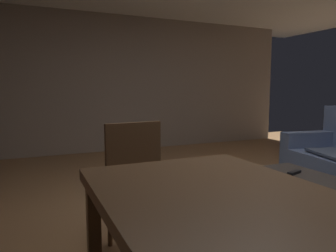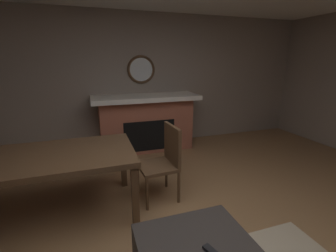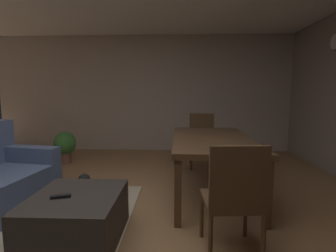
% 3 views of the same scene
% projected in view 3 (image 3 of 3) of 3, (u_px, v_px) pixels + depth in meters
% --- Properties ---
extents(floor, '(9.12, 9.12, 0.00)m').
position_uv_depth(floor, '(96.00, 250.00, 2.11)').
color(floor, olive).
extents(wall_right_window_side, '(0.12, 6.79, 2.55)m').
position_uv_depth(wall_right_window_side, '(148.00, 94.00, 5.71)').
color(wall_right_window_side, '#B2A59B').
rests_on(wall_right_window_side, ground).
extents(area_rug, '(2.60, 2.00, 0.01)m').
position_uv_depth(area_rug, '(11.00, 239.00, 2.27)').
color(area_rug, tan).
rests_on(area_rug, ground).
extents(ottoman_coffee_table, '(0.82, 0.75, 0.43)m').
position_uv_depth(ottoman_coffee_table, '(77.00, 218.00, 2.22)').
color(ottoman_coffee_table, '#2D2826').
rests_on(ottoman_coffee_table, ground).
extents(tv_remote, '(0.09, 0.17, 0.02)m').
position_uv_depth(tv_remote, '(61.00, 196.00, 2.13)').
color(tv_remote, black).
rests_on(tv_remote, ottoman_coffee_table).
extents(dining_table, '(1.81, 0.98, 0.74)m').
position_uv_depth(dining_table, '(212.00, 143.00, 3.23)').
color(dining_table, '#513823').
rests_on(dining_table, ground).
extents(dining_chair_east, '(0.44, 0.44, 0.93)m').
position_uv_depth(dining_chair_east, '(202.00, 137.00, 4.53)').
color(dining_chair_east, '#513823').
rests_on(dining_chair_east, ground).
extents(dining_chair_west, '(0.47, 0.47, 0.93)m').
position_uv_depth(dining_chair_west, '(234.00, 194.00, 1.96)').
color(dining_chair_west, '#513823').
rests_on(dining_chair_west, ground).
extents(potted_plant, '(0.39, 0.39, 0.59)m').
position_uv_depth(potted_plant, '(65.00, 145.00, 4.68)').
color(potted_plant, brown).
rests_on(potted_plant, ground).
extents(small_dog, '(0.44, 0.51, 0.29)m').
position_uv_depth(small_dog, '(68.00, 191.00, 2.96)').
color(small_dog, black).
rests_on(small_dog, ground).
extents(wall_clock, '(0.27, 0.03, 0.27)m').
position_uv_depth(wall_clock, '(336.00, 42.00, 3.91)').
color(wall_clock, silver).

